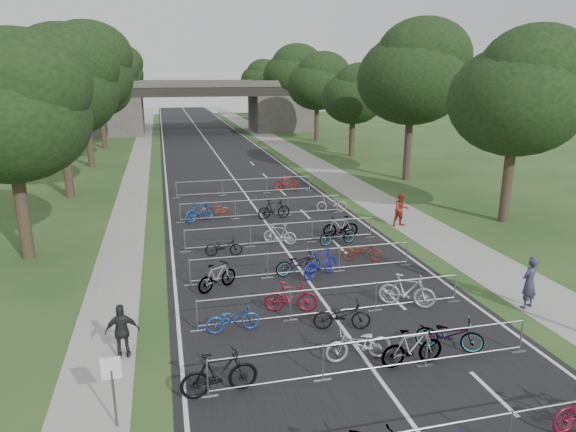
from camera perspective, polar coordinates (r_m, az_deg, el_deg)
name	(u,v)px	position (r m, az deg, el deg)	size (l,w,h in m)	color
road	(211,147)	(58.77, -8.57, 7.61)	(11.00, 140.00, 0.01)	black
sidewalk_right	(280,145)	(60.03, -0.88, 7.95)	(3.00, 140.00, 0.01)	gray
sidewalk_left	(142,149)	(58.56, -15.95, 7.16)	(2.00, 140.00, 0.01)	gray
lane_markings	(211,147)	(58.77, -8.57, 7.60)	(0.12, 140.00, 0.00)	silver
overpass_bridge	(199,107)	(73.30, -9.85, 11.89)	(31.00, 8.00, 7.05)	#43403C
park_sign	(112,379)	(12.97, -18.96, -16.76)	(0.45, 0.06, 1.83)	#4C4C51
tree_left_0	(10,111)	(24.70, -28.48, 10.20)	(6.72, 6.72, 10.25)	#33261C
tree_right_0	(520,95)	(30.21, 24.39, 12.18)	(7.17, 7.17, 10.93)	#33261C
tree_left_1	(59,85)	(36.41, -24.08, 13.17)	(7.56, 7.56, 11.53)	#33261C
tree_right_1	(414,75)	(40.36, 13.84, 15.01)	(8.18, 8.18, 12.47)	#33261C
tree_left_2	(83,72)	(48.28, -21.79, 14.66)	(8.40, 8.40, 12.81)	#33261C
tree_right_2	(355,95)	(51.37, 7.41, 13.18)	(6.16, 6.16, 9.39)	#33261C
tree_left_3	(100,88)	(60.22, -20.17, 13.24)	(6.72, 6.72, 10.25)	#33261C
tree_right_3	(318,82)	(62.68, 3.38, 14.59)	(7.17, 7.17, 10.93)	#33261C
tree_left_4	(109,79)	(72.15, -19.27, 14.21)	(7.56, 7.56, 11.53)	#33261C
tree_right_4	(293,74)	(74.23, 0.57, 15.53)	(8.18, 8.18, 12.47)	#33261C
tree_left_5	(115,72)	(84.11, -18.62, 14.91)	(8.40, 8.40, 12.81)	#33261C
tree_right_5	(275,86)	(85.93, -1.49, 14.24)	(6.16, 6.16, 9.39)	#33261C
tree_left_6	(122,82)	(96.10, -18.01, 13.98)	(6.72, 6.72, 10.25)	#33261C
tree_right_6	(261,79)	(97.66, -3.06, 14.96)	(7.17, 7.17, 10.93)	#33261C
barrier_row_1	(376,356)	(14.78, 9.78, -15.05)	(9.70, 0.08, 1.10)	#A0A2A7
barrier_row_2	(334,301)	(17.74, 5.12, -9.40)	(9.70, 0.08, 1.10)	#A0A2A7
barrier_row_3	(304,262)	(21.08, 1.78, -5.18)	(9.70, 0.08, 1.10)	#A0A2A7
barrier_row_4	(282,234)	(24.74, -0.71, -1.98)	(9.70, 0.08, 1.10)	#A0A2A7
barrier_row_5	(262,208)	(29.44, -2.92, 0.88)	(9.70, 0.08, 1.10)	#A0A2A7
barrier_row_6	(245,186)	(35.19, -4.80, 3.29)	(9.70, 0.08, 1.10)	#A0A2A7
bike_4	(219,374)	(13.84, -7.66, -16.97)	(0.57, 2.02, 1.22)	black
bike_5	(359,344)	(15.31, 7.87, -13.93)	(0.69, 1.97, 1.04)	silver
bike_6	(412,347)	(15.32, 13.65, -14.00)	(0.54, 1.90, 1.14)	#A0A2A7
bike_7	(449,334)	(16.39, 17.51, -12.45)	(0.69, 1.97, 1.04)	#A0A2A7
bike_8	(233,318)	(16.81, -6.15, -11.25)	(0.60, 1.73, 0.91)	#1C459D
bike_9	(291,297)	(17.95, 0.33, -8.97)	(0.53, 1.86, 1.12)	maroon
bike_10	(342,315)	(16.93, 6.02, -10.93)	(0.65, 1.86, 0.98)	black
bike_11	(407,291)	(18.79, 13.09, -8.10)	(0.56, 2.00, 1.20)	#AFADB5
bike_12	(217,277)	(19.86, -7.87, -6.69)	(0.51, 1.79, 1.08)	#A0A2A7
bike_13	(298,263)	(21.10, 1.14, -5.28)	(0.67, 1.92, 1.01)	#A0A2A7
bike_14	(321,263)	(20.90, 3.65, -5.27)	(0.55, 1.96, 1.18)	#1B2297
bike_15	(363,251)	(22.83, 8.28, -3.91)	(0.61, 1.76, 0.93)	maroon
bike_16	(224,247)	(23.43, -7.16, -3.41)	(0.58, 1.67, 0.88)	black
bike_17	(280,234)	(24.81, -0.92, -2.04)	(0.47, 1.67, 1.00)	#B1B0B8
bike_18	(338,235)	(24.86, 5.55, -2.08)	(0.67, 1.91, 1.00)	#A0A2A7
bike_19	(341,227)	(26.02, 5.86, -1.19)	(0.51, 1.80, 1.08)	#A0A2A7
bike_20	(200,211)	(29.05, -9.76, 0.53)	(0.54, 1.92, 1.15)	#19478D
bike_21	(214,210)	(29.46, -8.20, 0.62)	(0.64, 1.84, 0.97)	maroon
bike_22	(274,209)	(29.10, -1.57, 0.76)	(0.53, 1.88, 1.13)	black
bike_23	(332,204)	(30.75, 4.88, 1.36)	(0.64, 1.83, 0.96)	#98999F
bike_27	(287,183)	(36.25, -0.16, 3.67)	(0.49, 1.73, 1.04)	maroon
pedestrian_a	(529,283)	(19.96, 25.23, -6.72)	(0.69, 0.46, 1.90)	#2E2D44
pedestrian_b	(401,210)	(28.30, 12.48, 0.68)	(0.89, 0.69, 1.82)	maroon
pedestrian_c	(122,331)	(15.91, -17.92, -12.11)	(0.97, 0.40, 1.66)	#252527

